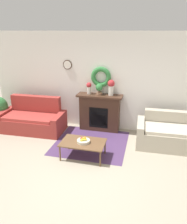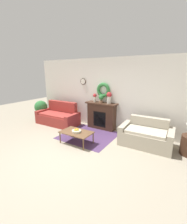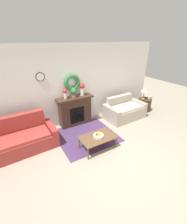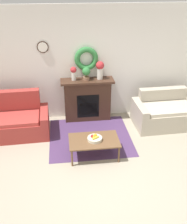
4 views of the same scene
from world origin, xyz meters
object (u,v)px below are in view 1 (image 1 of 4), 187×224
Objects in this scene: fireplace at (100,112)px; couch_left at (33,120)px; loveseat_right at (168,134)px; vase_on_mantel_left at (89,87)px; vase_on_mantel_right at (111,86)px; fruit_bowl at (83,141)px; coffee_table at (83,143)px; potted_plant_on_mantel at (99,89)px.

couch_left is at bearing -165.14° from fireplace.
vase_on_mantel_left is (-2.15, 0.51, 0.93)m from loveseat_right.
vase_on_mantel_left reaches higher than loveseat_right.
vase_on_mantel_right reaches higher than fireplace.
fireplace is 1.93m from couch_left.
vase_on_mantel_right is at bearing 11.27° from couch_left.
fruit_bowl is (-1.86, -1.05, 0.12)m from loveseat_right.
couch_left is (-1.86, -0.49, -0.22)m from fireplace.
coffee_table is 3.40× the size of fruit_bowl.
fruit_bowl is at bearing -90.10° from potted_plant_on_mantel.
fireplace is 0.82m from vase_on_mantel_right.
potted_plant_on_mantel is (-0.32, -0.02, -0.07)m from vase_on_mantel_right.
vase_on_mantel_right is (2.16, 0.50, 0.98)m from couch_left.
potted_plant_on_mantel is at bearing 163.45° from loveseat_right.
vase_on_mantel_right is at bearing 1.05° from fireplace.
loveseat_right is at bearing -13.46° from vase_on_mantel_left.
coffee_table is (-1.87, -1.04, 0.05)m from loveseat_right.
coffee_table is 3.04× the size of vase_on_mantel_left.
fireplace is 3.88× the size of vase_on_mantel_left.
couch_left reaches higher than fruit_bowl.
loveseat_right is 5.32× the size of fruit_bowl.
fruit_bowl is 1.74m from potted_plant_on_mantel.
fruit_bowl is (1.83, -1.07, 0.11)m from couch_left.
fruit_bowl is at bearing -101.72° from vase_on_mantel_right.
loveseat_right is 5.02× the size of potted_plant_on_mantel.
potted_plant_on_mantel is at bearing 12.87° from couch_left.
vase_on_mantel_right reaches higher than couch_left.
fruit_bowl is at bearing -45.03° from coffee_table.
vase_on_mantel_left is 0.29m from potted_plant_on_mantel.
couch_left is 5.72× the size of vase_on_mantel_left.
coffee_table is at bearing -31.81° from couch_left.
loveseat_right is (3.69, -0.02, -0.01)m from couch_left.
couch_left is 2.13m from fruit_bowl.
couch_left is at bearing 149.91° from coffee_table.
loveseat_right is at bearing -14.91° from potted_plant_on_mantel.
vase_on_mantel_right is (-1.54, 0.51, 1.00)m from loveseat_right.
potted_plant_on_mantel is (-0.02, -0.01, 0.69)m from fireplace.
vase_on_mantel_left is at bearing 100.16° from coffee_table.
fruit_bowl is 0.89× the size of vase_on_mantel_left.
potted_plant_on_mantel is (0.29, -0.02, -0.01)m from vase_on_mantel_left.
coffee_table is 3.21× the size of potted_plant_on_mantel.
coffee_table is at bearing 134.97° from fruit_bowl.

